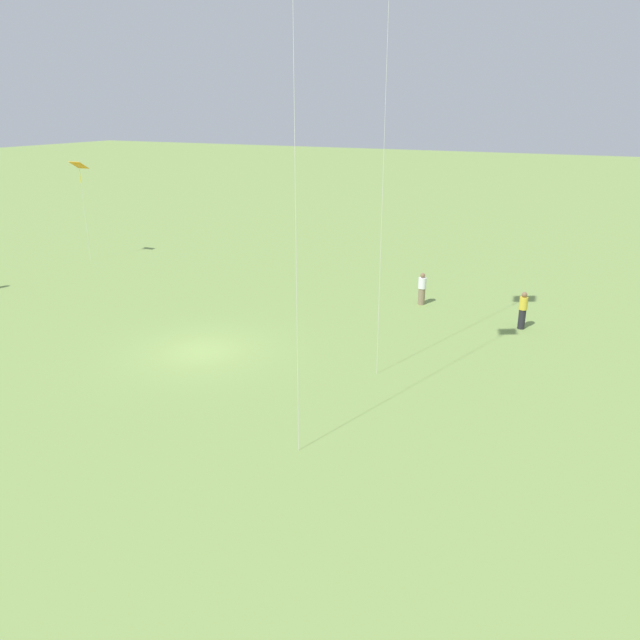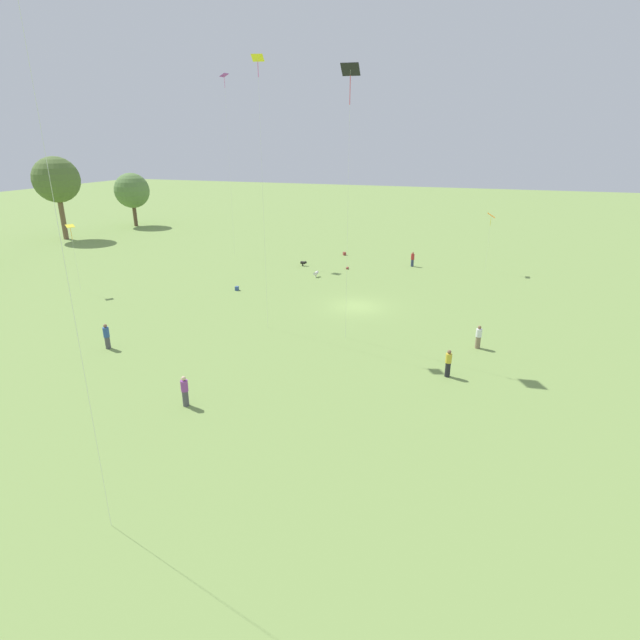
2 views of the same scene
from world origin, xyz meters
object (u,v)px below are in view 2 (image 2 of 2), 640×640
at_px(kite_3, 491,217).
at_px(kite_5, 259,83).
at_px(dog_0, 316,273).
at_px(picnic_bag_2, 237,288).
at_px(picnic_bag_1, 347,268).
at_px(person_3, 185,391).
at_px(kite_0, 70,229).
at_px(kite_1, 350,82).
at_px(person_0, 478,337).
at_px(picnic_bag_0, 344,254).
at_px(person_1, 413,259).
at_px(person_2, 448,363).
at_px(kite_4, 225,91).
at_px(dog_1, 304,263).
at_px(person_4, 107,336).

relative_size(kite_3, kite_5, 0.34).
height_order(dog_0, picnic_bag_2, dog_0).
height_order(kite_3, picnic_bag_1, kite_3).
xyz_separation_m(person_3, kite_0, (15.40, 21.56, 5.00)).
relative_size(picnic_bag_1, picnic_bag_2, 1.12).
height_order(kite_1, kite_3, kite_1).
bearing_deg(kite_0, picnic_bag_2, 8.45).
relative_size(person_0, kite_1, 0.09).
bearing_deg(kite_5, picnic_bag_1, -60.95).
bearing_deg(dog_0, picnic_bag_0, 98.09).
xyz_separation_m(picnic_bag_1, picnic_bag_2, (-11.45, 7.60, 0.09)).
bearing_deg(person_1, picnic_bag_0, 115.55).
xyz_separation_m(person_1, kite_1, (-23.23, 1.08, 15.88)).
relative_size(kite_5, picnic_bag_1, 42.64).
height_order(person_1, kite_5, kite_5).
bearing_deg(picnic_bag_0, person_3, -176.33).
bearing_deg(person_3, picnic_bag_2, -147.51).
bearing_deg(kite_3, person_2, -140.07).
height_order(person_3, kite_4, kite_4).
bearing_deg(person_2, picnic_bag_2, 146.97).
distance_m(person_3, kite_4, 40.64).
height_order(dog_1, picnic_bag_2, dog_1).
bearing_deg(dog_0, picnic_bag_1, 70.97).
relative_size(person_3, dog_0, 2.28).
distance_m(person_2, kite_5, 21.49).
bearing_deg(person_3, kite_0, -113.86).
distance_m(kite_3, picnic_bag_0, 17.92).
relative_size(person_1, picnic_bag_0, 3.19).
distance_m(kite_4, picnic_bag_2, 23.58).
height_order(kite_3, kite_5, kite_5).
bearing_deg(person_2, person_4, -174.34).
xyz_separation_m(person_2, dog_0, (19.42, 15.19, -0.46)).
relative_size(dog_0, picnic_bag_2, 1.96).
height_order(person_4, dog_1, person_4).
distance_m(person_0, person_2, 5.37).
distance_m(person_1, picnic_bag_0, 9.46).
distance_m(kite_0, kite_3, 41.17).
bearing_deg(kite_0, picnic_bag_1, 25.98).
xyz_separation_m(person_3, kite_3, (35.68, -14.27, 5.00)).
height_order(person_1, picnic_bag_2, person_1).
bearing_deg(person_4, kite_0, 142.97).
relative_size(picnic_bag_0, picnic_bag_1, 1.20).
bearing_deg(picnic_bag_0, person_2, -153.24).
bearing_deg(kite_5, person_0, -145.21).
height_order(person_0, picnic_bag_1, person_0).
relative_size(kite_0, picnic_bag_1, 14.37).
height_order(kite_0, dog_0, kite_0).
relative_size(person_3, picnic_bag_0, 3.33).
relative_size(person_3, kite_3, 0.28).
bearing_deg(person_1, picnic_bag_2, -178.28).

